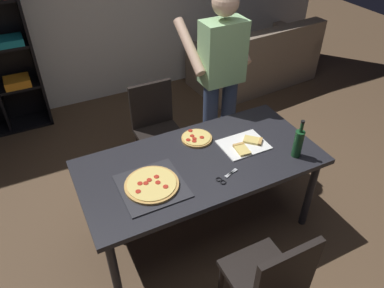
{
  "coord_description": "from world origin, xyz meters",
  "views": [
    {
      "loc": [
        -0.99,
        -1.84,
        2.51
      ],
      "look_at": [
        0.0,
        0.15,
        0.8
      ],
      "focal_mm": 34.22,
      "sensor_mm": 36.0,
      "label": 1
    }
  ],
  "objects_px": {
    "person_serving_pizza": "(221,76)",
    "second_pizza_plain": "(197,138)",
    "pepperoni_pizza_on_tray": "(152,185)",
    "kitchen_scissors": "(225,178)",
    "chair_near_camera": "(271,279)",
    "wine_bottle": "(298,143)",
    "chair_far_side": "(156,124)",
    "couch": "(256,63)",
    "dining_table": "(201,168)"
  },
  "relations": [
    {
      "from": "chair_near_camera",
      "to": "pepperoni_pizza_on_tray",
      "type": "height_order",
      "value": "chair_near_camera"
    },
    {
      "from": "chair_far_side",
      "to": "wine_bottle",
      "type": "relative_size",
      "value": 2.85
    },
    {
      "from": "wine_bottle",
      "to": "second_pizza_plain",
      "type": "relative_size",
      "value": 1.29
    },
    {
      "from": "couch",
      "to": "kitchen_scissors",
      "type": "bearing_deg",
      "value": -129.57
    },
    {
      "from": "chair_far_side",
      "to": "pepperoni_pizza_on_tray",
      "type": "bearing_deg",
      "value": -112.78
    },
    {
      "from": "chair_far_side",
      "to": "couch",
      "type": "height_order",
      "value": "chair_far_side"
    },
    {
      "from": "couch",
      "to": "pepperoni_pizza_on_tray",
      "type": "distance_m",
      "value": 3.17
    },
    {
      "from": "dining_table",
      "to": "person_serving_pizza",
      "type": "xyz_separation_m",
      "value": [
        0.56,
        0.71,
        0.32
      ]
    },
    {
      "from": "person_serving_pizza",
      "to": "wine_bottle",
      "type": "relative_size",
      "value": 5.54
    },
    {
      "from": "chair_near_camera",
      "to": "kitchen_scissors",
      "type": "distance_m",
      "value": 0.72
    },
    {
      "from": "dining_table",
      "to": "kitchen_scissors",
      "type": "distance_m",
      "value": 0.27
    },
    {
      "from": "pepperoni_pizza_on_tray",
      "to": "wine_bottle",
      "type": "distance_m",
      "value": 1.12
    },
    {
      "from": "pepperoni_pizza_on_tray",
      "to": "wine_bottle",
      "type": "relative_size",
      "value": 1.37
    },
    {
      "from": "second_pizza_plain",
      "to": "kitchen_scissors",
      "type": "bearing_deg",
      "value": -93.81
    },
    {
      "from": "person_serving_pizza",
      "to": "second_pizza_plain",
      "type": "relative_size",
      "value": 7.12
    },
    {
      "from": "dining_table",
      "to": "wine_bottle",
      "type": "distance_m",
      "value": 0.75
    },
    {
      "from": "dining_table",
      "to": "chair_near_camera",
      "type": "distance_m",
      "value": 0.94
    },
    {
      "from": "couch",
      "to": "pepperoni_pizza_on_tray",
      "type": "relative_size",
      "value": 4.07
    },
    {
      "from": "dining_table",
      "to": "couch",
      "type": "relative_size",
      "value": 1.03
    },
    {
      "from": "chair_far_side",
      "to": "person_serving_pizza",
      "type": "distance_m",
      "value": 0.78
    },
    {
      "from": "dining_table",
      "to": "chair_near_camera",
      "type": "height_order",
      "value": "chair_near_camera"
    },
    {
      "from": "chair_near_camera",
      "to": "person_serving_pizza",
      "type": "xyz_separation_m",
      "value": [
        0.56,
        1.63,
        0.49
      ]
    },
    {
      "from": "chair_near_camera",
      "to": "wine_bottle",
      "type": "relative_size",
      "value": 2.85
    },
    {
      "from": "chair_far_side",
      "to": "kitchen_scissors",
      "type": "bearing_deg",
      "value": -87.23
    },
    {
      "from": "chair_near_camera",
      "to": "kitchen_scissors",
      "type": "xyz_separation_m",
      "value": [
        0.06,
        0.68,
        0.24
      ]
    },
    {
      "from": "wine_bottle",
      "to": "chair_far_side",
      "type": "bearing_deg",
      "value": 119.23
    },
    {
      "from": "dining_table",
      "to": "second_pizza_plain",
      "type": "relative_size",
      "value": 7.37
    },
    {
      "from": "person_serving_pizza",
      "to": "second_pizza_plain",
      "type": "distance_m",
      "value": 0.7
    },
    {
      "from": "person_serving_pizza",
      "to": "wine_bottle",
      "type": "xyz_separation_m",
      "value": [
        0.11,
        -0.97,
        -0.13
      ]
    },
    {
      "from": "kitchen_scissors",
      "to": "pepperoni_pizza_on_tray",
      "type": "bearing_deg",
      "value": 162.77
    },
    {
      "from": "dining_table",
      "to": "couch",
      "type": "height_order",
      "value": "couch"
    },
    {
      "from": "pepperoni_pizza_on_tray",
      "to": "second_pizza_plain",
      "type": "bearing_deg",
      "value": 33.58
    },
    {
      "from": "dining_table",
      "to": "kitchen_scissors",
      "type": "xyz_separation_m",
      "value": [
        0.06,
        -0.25,
        0.08
      ]
    },
    {
      "from": "kitchen_scissors",
      "to": "second_pizza_plain",
      "type": "bearing_deg",
      "value": 86.19
    },
    {
      "from": "chair_near_camera",
      "to": "pepperoni_pizza_on_tray",
      "type": "distance_m",
      "value": 0.97
    },
    {
      "from": "pepperoni_pizza_on_tray",
      "to": "wine_bottle",
      "type": "xyz_separation_m",
      "value": [
        1.1,
        -0.17,
        0.1
      ]
    },
    {
      "from": "person_serving_pizza",
      "to": "second_pizza_plain",
      "type": "bearing_deg",
      "value": -135.84
    },
    {
      "from": "pepperoni_pizza_on_tray",
      "to": "kitchen_scissors",
      "type": "xyz_separation_m",
      "value": [
        0.49,
        -0.15,
        -0.01
      ]
    },
    {
      "from": "person_serving_pizza",
      "to": "second_pizza_plain",
      "type": "height_order",
      "value": "person_serving_pizza"
    },
    {
      "from": "chair_far_side",
      "to": "person_serving_pizza",
      "type": "height_order",
      "value": "person_serving_pizza"
    },
    {
      "from": "dining_table",
      "to": "chair_far_side",
      "type": "height_order",
      "value": "chair_far_side"
    },
    {
      "from": "chair_near_camera",
      "to": "chair_far_side",
      "type": "distance_m",
      "value": 1.85
    },
    {
      "from": "pepperoni_pizza_on_tray",
      "to": "second_pizza_plain",
      "type": "height_order",
      "value": "pepperoni_pizza_on_tray"
    },
    {
      "from": "chair_far_side",
      "to": "second_pizza_plain",
      "type": "distance_m",
      "value": 0.73
    },
    {
      "from": "second_pizza_plain",
      "to": "wine_bottle",
      "type": "bearing_deg",
      "value": -41.68
    },
    {
      "from": "second_pizza_plain",
      "to": "person_serving_pizza",
      "type": "bearing_deg",
      "value": 44.16
    },
    {
      "from": "couch",
      "to": "person_serving_pizza",
      "type": "bearing_deg",
      "value": -136.34
    },
    {
      "from": "chair_near_camera",
      "to": "second_pizza_plain",
      "type": "bearing_deg",
      "value": 85.61
    },
    {
      "from": "person_serving_pizza",
      "to": "pepperoni_pizza_on_tray",
      "type": "height_order",
      "value": "person_serving_pizza"
    },
    {
      "from": "pepperoni_pizza_on_tray",
      "to": "wine_bottle",
      "type": "height_order",
      "value": "wine_bottle"
    }
  ]
}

